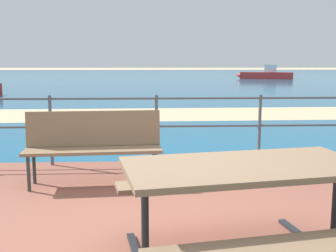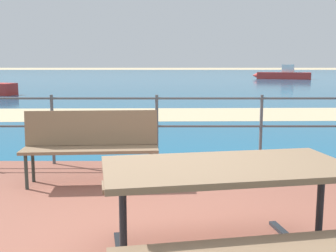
% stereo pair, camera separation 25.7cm
% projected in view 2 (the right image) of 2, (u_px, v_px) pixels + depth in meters
% --- Properties ---
extents(ground_plane, '(240.00, 240.00, 0.00)m').
position_uv_depth(ground_plane, '(149.00, 241.00, 3.46)').
color(ground_plane, tan).
extents(patio_paving, '(6.40, 5.20, 0.06)m').
position_uv_depth(patio_paving, '(149.00, 237.00, 3.46)').
color(patio_paving, brown).
rests_on(patio_paving, ground).
extents(sea_water, '(90.00, 90.00, 0.01)m').
position_uv_depth(sea_water, '(166.00, 77.00, 42.99)').
color(sea_water, '#145B84').
rests_on(sea_water, ground).
extents(beach_strip, '(54.05, 4.26, 0.01)m').
position_uv_depth(beach_strip, '(162.00, 114.00, 11.93)').
color(beach_strip, tan).
rests_on(beach_strip, ground).
extents(picnic_table, '(1.86, 1.77, 0.77)m').
position_uv_depth(picnic_table, '(226.00, 190.00, 2.72)').
color(picnic_table, '#7A6047').
rests_on(picnic_table, patio_paving).
extents(park_bench, '(1.61, 0.52, 0.86)m').
position_uv_depth(park_bench, '(91.00, 140.00, 4.88)').
color(park_bench, '#7A6047').
rests_on(park_bench, patio_paving).
extents(railing_fence, '(5.94, 0.04, 0.99)m').
position_uv_depth(railing_fence, '(156.00, 120.00, 5.77)').
color(railing_fence, '#4C5156').
rests_on(railing_fence, patio_paving).
extents(boat_far, '(5.11, 2.72, 1.32)m').
position_uv_depth(boat_far, '(282.00, 75.00, 37.47)').
color(boat_far, red).
rests_on(boat_far, sea_water).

